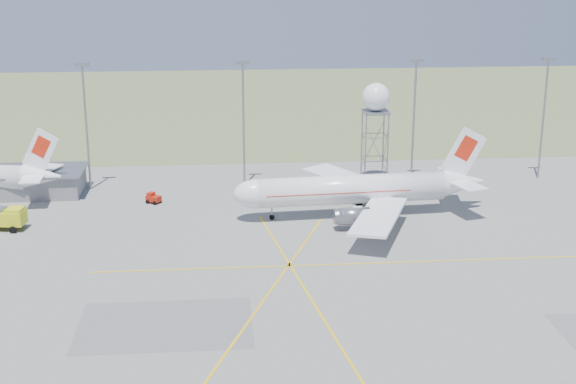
{
  "coord_description": "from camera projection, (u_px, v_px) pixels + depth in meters",
  "views": [
    {
      "loc": [
        -13.88,
        -61.24,
        37.1
      ],
      "look_at": [
        -5.05,
        40.0,
        6.49
      ],
      "focal_mm": 50.0,
      "sensor_mm": 36.0,
      "label": 1
    }
  ],
  "objects": [
    {
      "name": "radar_tower",
      "position": [
        375.0,
        127.0,
        131.78
      ],
      "size": [
        4.59,
        4.59,
        16.63
      ],
      "color": "gray",
      "rests_on": "ground"
    },
    {
      "name": "mast_c",
      "position": [
        414.0,
        110.0,
        131.25
      ],
      "size": [
        2.2,
        0.5,
        20.5
      ],
      "color": "gray",
      "rests_on": "ground"
    },
    {
      "name": "mast_d",
      "position": [
        544.0,
        108.0,
        133.08
      ],
      "size": [
        2.2,
        0.5,
        20.5
      ],
      "color": "gray",
      "rests_on": "ground"
    },
    {
      "name": "building_grey",
      "position": [
        24.0,
        182.0,
        127.01
      ],
      "size": [
        19.0,
        10.0,
        3.9
      ],
      "color": "gray",
      "rests_on": "ground"
    },
    {
      "name": "grass_strip",
      "position": [
        274.0,
        103.0,
        203.81
      ],
      "size": [
        400.0,
        120.0,
        0.03
      ],
      "primitive_type": "cube",
      "color": "#556A3A",
      "rests_on": "ground"
    },
    {
      "name": "airliner_main",
      "position": [
        355.0,
        190.0,
        116.15
      ],
      "size": [
        37.42,
        36.28,
        12.72
      ],
      "rotation": [
        0.0,
        0.0,
        3.21
      ],
      "color": "white",
      "rests_on": "ground"
    },
    {
      "name": "baggage_tug",
      "position": [
        153.0,
        199.0,
        122.83
      ],
      "size": [
        2.53,
        2.47,
        1.63
      ],
      "rotation": [
        0.0,
        0.0,
        -0.58
      ],
      "color": "#A91B0C",
      "rests_on": "ground"
    },
    {
      "name": "mast_a",
      "position": [
        86.0,
        116.0,
        126.84
      ],
      "size": [
        2.2,
        0.5,
        20.5
      ],
      "color": "gray",
      "rests_on": "ground"
    },
    {
      "name": "mast_b",
      "position": [
        243.0,
        113.0,
        128.92
      ],
      "size": [
        2.2,
        0.5,
        20.5
      ],
      "color": "gray",
      "rests_on": "ground"
    }
  ]
}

